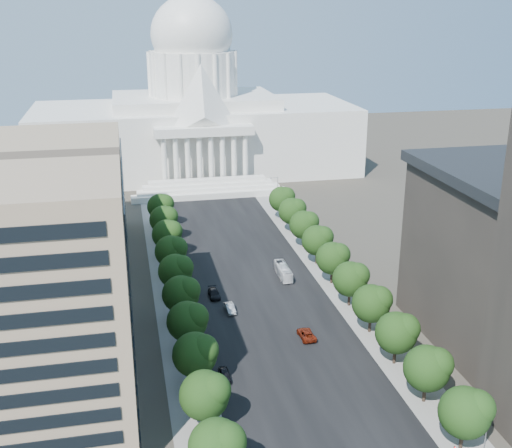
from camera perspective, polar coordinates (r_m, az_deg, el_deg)
road_asphalt at (r=162.76m, az=-1.34°, el=-3.23°), size 30.00×260.00×0.01m
sidewalk_left at (r=160.66m, az=-8.02°, el=-3.73°), size 8.00×260.00×0.02m
sidewalk_right at (r=167.02m, az=5.09°, el=-2.71°), size 8.00×260.00×0.02m
capitol at (r=248.06m, az=-5.49°, el=9.29°), size 120.00×56.00×73.00m
office_block_left at (r=110.38m, az=-21.79°, el=-4.59°), size 40.00×52.00×40.00m
office_block_left_far at (r=166.13m, az=-18.55°, el=1.71°), size 38.00×52.00×30.00m
tree_l_a at (r=89.63m, az=-3.32°, el=-19.04°), size 7.79×7.60×9.97m
tree_l_b at (r=99.28m, az=-4.41°, el=-14.83°), size 7.79×7.60×9.97m
tree_l_c at (r=109.39m, az=-5.28°, el=-11.37°), size 7.79×7.60×9.97m
tree_l_d at (r=119.85m, az=-5.98°, el=-8.51°), size 7.79×7.60×9.97m
tree_l_e at (r=130.57m, az=-6.56°, el=-6.12°), size 7.79×7.60×9.97m
tree_l_f at (r=141.50m, az=-7.04°, el=-4.08°), size 7.79×7.60×9.97m
tree_l_g at (r=152.59m, az=-7.46°, el=-2.35°), size 7.79×7.60×9.97m
tree_l_h at (r=163.81m, az=-7.81°, el=-0.84°), size 7.79×7.60×9.97m
tree_l_i at (r=175.14m, az=-8.12°, el=0.46°), size 7.79×7.60×9.97m
tree_l_j at (r=186.54m, az=-8.40°, el=1.61°), size 7.79×7.60×9.97m
tree_r_a at (r=100.16m, az=18.31°, el=-15.53°), size 7.79×7.60×9.97m
tree_r_b at (r=108.88m, az=15.16°, el=-12.18°), size 7.79×7.60×9.97m
tree_r_c at (r=118.17m, az=12.56°, el=-9.32°), size 7.79×7.60×9.97m
tree_r_d at (r=127.91m, az=10.38°, el=-6.88°), size 7.79×7.60×9.97m
tree_r_e at (r=138.01m, az=8.53°, el=-4.77°), size 7.79×7.60×9.97m
tree_r_f at (r=148.40m, az=6.94°, el=-2.95°), size 7.79×7.60×9.97m
tree_r_g at (r=159.01m, az=5.57°, el=-1.38°), size 7.79×7.60×9.97m
tree_r_h at (r=169.80m, az=4.37°, el=0.01°), size 7.79×7.60×9.97m
tree_r_i at (r=180.75m, az=3.32°, el=1.22°), size 7.79×7.60×9.97m
tree_r_j at (r=191.82m, az=2.39°, el=2.29°), size 7.79×7.60×9.97m
streetlight_a at (r=100.00m, az=19.60°, el=-16.19°), size 2.61×0.44×9.00m
streetlight_b at (r=118.44m, az=13.40°, el=-9.67°), size 2.61×0.44×9.00m
streetlight_c at (r=138.96m, az=9.10°, el=-4.92°), size 2.61×0.44×9.00m
streetlight_d at (r=160.75m, az=5.97°, el=-1.40°), size 2.61×0.44×9.00m
streetlight_e at (r=183.36m, az=3.61°, el=1.27°), size 2.61×0.44×9.00m
streetlight_f at (r=206.52m, az=1.77°, el=3.34°), size 2.61×0.44×9.00m
car_dark_a at (r=113.99m, az=-2.81°, el=-13.27°), size 1.92×4.73×1.61m
car_silver at (r=136.39m, az=-2.33°, el=-7.48°), size 1.94×5.01×1.63m
car_red at (r=126.66m, az=4.50°, el=-9.75°), size 2.90×5.91×1.62m
car_dark_b at (r=142.94m, az=-3.75°, el=-6.21°), size 2.39×5.60×1.61m
city_bus at (r=152.84m, az=2.44°, el=-4.20°), size 2.51×10.21×2.84m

